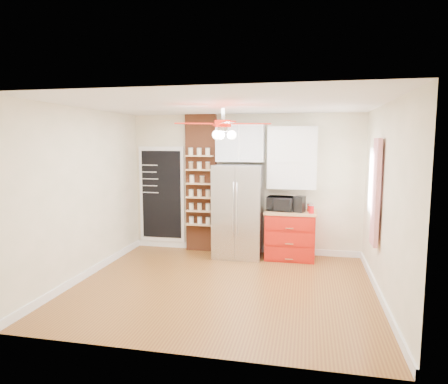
% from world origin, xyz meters
% --- Properties ---
extents(floor, '(4.50, 4.50, 0.00)m').
position_xyz_m(floor, '(0.00, 0.00, 0.00)').
color(floor, brown).
rests_on(floor, ground).
extents(ceiling, '(4.50, 4.50, 0.00)m').
position_xyz_m(ceiling, '(0.00, 0.00, 2.70)').
color(ceiling, white).
rests_on(ceiling, wall_back).
extents(wall_back, '(4.50, 0.02, 2.70)m').
position_xyz_m(wall_back, '(0.00, 2.00, 1.35)').
color(wall_back, '#F6E7C6').
rests_on(wall_back, floor).
extents(wall_front, '(4.50, 0.02, 2.70)m').
position_xyz_m(wall_front, '(0.00, -2.00, 1.35)').
color(wall_front, '#F6E7C6').
rests_on(wall_front, floor).
extents(wall_left, '(0.02, 4.00, 2.70)m').
position_xyz_m(wall_left, '(-2.25, 0.00, 1.35)').
color(wall_left, '#F6E7C6').
rests_on(wall_left, floor).
extents(wall_right, '(0.02, 4.00, 2.70)m').
position_xyz_m(wall_right, '(2.25, 0.00, 1.35)').
color(wall_right, '#F6E7C6').
rests_on(wall_right, floor).
extents(chalkboard, '(0.95, 0.05, 1.95)m').
position_xyz_m(chalkboard, '(-1.70, 1.96, 1.10)').
color(chalkboard, white).
rests_on(chalkboard, wall_back).
extents(brick_pillar, '(0.60, 0.16, 2.70)m').
position_xyz_m(brick_pillar, '(-0.85, 1.92, 1.35)').
color(brick_pillar, brown).
rests_on(brick_pillar, floor).
extents(fridge, '(0.90, 0.70, 1.75)m').
position_xyz_m(fridge, '(-0.05, 1.63, 0.88)').
color(fridge, '#B6B6BB').
rests_on(fridge, floor).
extents(upper_glass_cabinet, '(0.90, 0.35, 0.70)m').
position_xyz_m(upper_glass_cabinet, '(-0.05, 1.82, 2.15)').
color(upper_glass_cabinet, white).
rests_on(upper_glass_cabinet, wall_back).
extents(red_cabinet, '(0.94, 0.64, 0.90)m').
position_xyz_m(red_cabinet, '(0.92, 1.68, 0.45)').
color(red_cabinet, '#B1160C').
rests_on(red_cabinet, floor).
extents(upper_shelf_unit, '(0.90, 0.30, 1.15)m').
position_xyz_m(upper_shelf_unit, '(0.92, 1.85, 1.88)').
color(upper_shelf_unit, white).
rests_on(upper_shelf_unit, wall_back).
extents(window, '(0.04, 0.75, 1.05)m').
position_xyz_m(window, '(2.23, 0.90, 1.55)').
color(window, white).
rests_on(window, wall_right).
extents(curtain, '(0.06, 0.40, 1.55)m').
position_xyz_m(curtain, '(2.18, 0.35, 1.45)').
color(curtain, red).
rests_on(curtain, wall_right).
extents(ceiling_fan, '(1.40, 1.40, 0.44)m').
position_xyz_m(ceiling_fan, '(0.00, 0.00, 2.42)').
color(ceiling_fan, silver).
rests_on(ceiling_fan, ceiling).
extents(toaster_oven, '(0.52, 0.38, 0.27)m').
position_xyz_m(toaster_oven, '(0.74, 1.68, 1.03)').
color(toaster_oven, black).
rests_on(toaster_oven, red_cabinet).
extents(coffee_maker, '(0.23, 0.25, 0.29)m').
position_xyz_m(coffee_maker, '(1.08, 1.61, 1.05)').
color(coffee_maker, black).
rests_on(coffee_maker, red_cabinet).
extents(canister_left, '(0.12, 0.12, 0.14)m').
position_xyz_m(canister_left, '(1.29, 1.51, 0.97)').
color(canister_left, red).
rests_on(canister_left, red_cabinet).
extents(canister_right, '(0.14, 0.14, 0.15)m').
position_xyz_m(canister_right, '(1.27, 1.71, 0.97)').
color(canister_right, '#B6200A').
rests_on(canister_right, red_cabinet).
extents(pantry_jar_oats, '(0.10, 0.10, 0.14)m').
position_xyz_m(pantry_jar_oats, '(-1.01, 1.80, 1.44)').
color(pantry_jar_oats, beige).
rests_on(pantry_jar_oats, brick_pillar).
extents(pantry_jar_beans, '(0.13, 0.13, 0.13)m').
position_xyz_m(pantry_jar_beans, '(-0.80, 1.80, 1.44)').
color(pantry_jar_beans, olive).
rests_on(pantry_jar_beans, brick_pillar).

